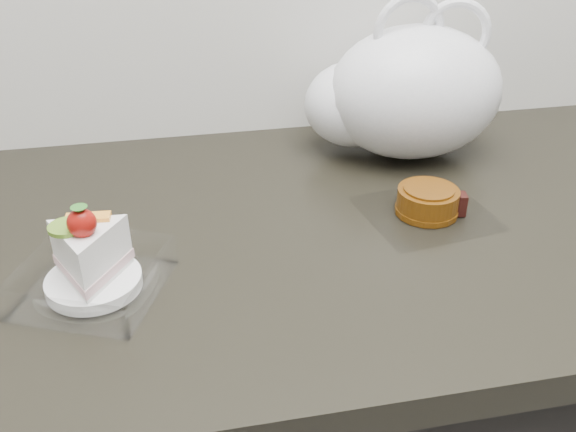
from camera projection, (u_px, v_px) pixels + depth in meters
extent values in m
cube|color=black|center=(347.00, 229.00, 0.85)|extent=(2.04, 0.64, 0.04)
cube|color=white|center=(95.00, 289.00, 0.70)|extent=(0.18, 0.18, 0.00)
cylinder|color=white|center=(94.00, 282.00, 0.70)|extent=(0.10, 0.10, 0.01)
ellipsoid|color=#AC1A0B|center=(82.00, 223.00, 0.65)|extent=(0.03, 0.03, 0.03)
cone|color=#2D7223|center=(79.00, 210.00, 0.64)|extent=(0.02, 0.02, 0.01)
cylinder|color=olive|center=(66.00, 227.00, 0.66)|extent=(0.04, 0.04, 0.00)
cube|color=#FF9D30|center=(88.00, 217.00, 0.68)|extent=(0.05, 0.02, 0.00)
cube|color=white|center=(426.00, 213.00, 0.85)|extent=(0.18, 0.17, 0.00)
cylinder|color=#63380B|center=(427.00, 201.00, 0.84)|extent=(0.10, 0.10, 0.03)
cylinder|color=#63380B|center=(426.00, 210.00, 0.85)|extent=(0.11, 0.11, 0.01)
cylinder|color=#63380B|center=(429.00, 189.00, 0.83)|extent=(0.08, 0.08, 0.00)
cube|color=black|center=(457.00, 204.00, 0.84)|extent=(0.03, 0.02, 0.03)
ellipsoid|color=white|center=(414.00, 92.00, 0.96)|extent=(0.29, 0.23, 0.20)
ellipsoid|color=white|center=(355.00, 104.00, 0.98)|extent=(0.17, 0.15, 0.13)
torus|color=white|center=(409.00, 32.00, 0.91)|extent=(0.11, 0.02, 0.11)
torus|color=white|center=(456.00, 33.00, 0.92)|extent=(0.10, 0.04, 0.10)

